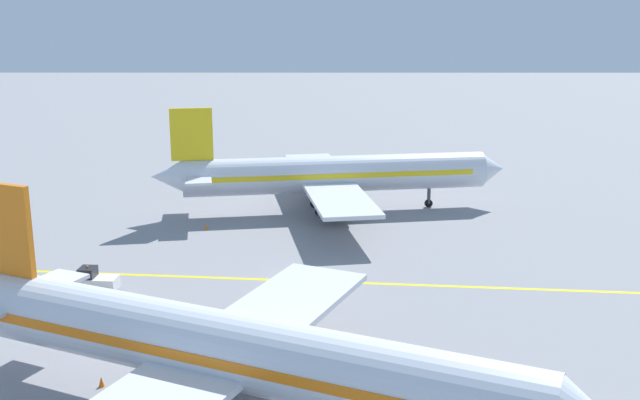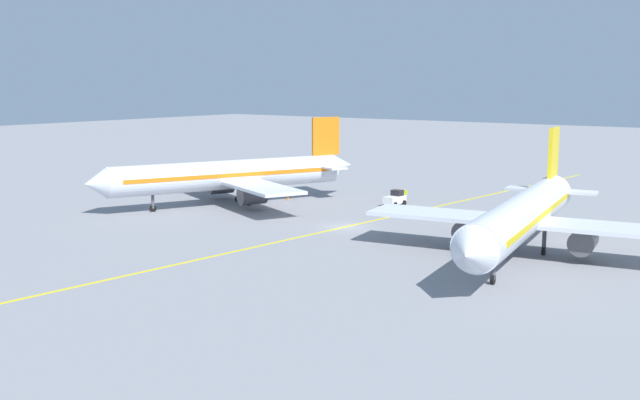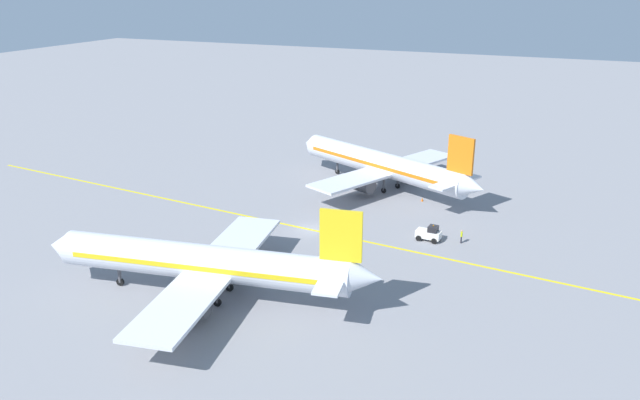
% 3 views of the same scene
% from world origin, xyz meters
% --- Properties ---
extents(ground_plane, '(400.00, 400.00, 0.00)m').
position_xyz_m(ground_plane, '(0.00, 0.00, 0.00)').
color(ground_plane, gray).
extents(apron_yellow_centreline, '(12.48, 119.43, 0.01)m').
position_xyz_m(apron_yellow_centreline, '(0.00, 0.00, 0.00)').
color(apron_yellow_centreline, yellow).
rests_on(apron_yellow_centreline, ground).
extents(airplane_at_gate, '(28.47, 35.47, 10.60)m').
position_xyz_m(airplane_at_gate, '(-20.20, 2.29, 3.71)').
color(airplane_at_gate, silver).
rests_on(airplane_at_gate, ground).
extents(airplane_adjacent_stand, '(27.67, 33.62, 10.60)m').
position_xyz_m(airplane_adjacent_stand, '(19.53, -3.44, 3.71)').
color(airplane_adjacent_stand, silver).
rests_on(airplane_adjacent_stand, ground).
extents(baggage_tug_white, '(1.94, 3.10, 2.11)m').
position_xyz_m(baggage_tug_white, '(2.64, -14.73, 0.90)').
color(baggage_tug_white, white).
rests_on(baggage_tug_white, ground).
extents(ground_crew_worker, '(0.57, 0.30, 1.68)m').
position_xyz_m(ground_crew_worker, '(3.39, -18.52, 0.91)').
color(ground_crew_worker, '#23232D').
rests_on(ground_crew_worker, ground).
extents(traffic_cone_near_nose, '(0.32, 0.32, 0.55)m').
position_xyz_m(traffic_cone_near_nose, '(16.15, -10.43, 0.28)').
color(traffic_cone_near_nose, orange).
rests_on(traffic_cone_near_nose, ground).
extents(traffic_cone_mid_apron, '(0.32, 0.32, 0.55)m').
position_xyz_m(traffic_cone_mid_apron, '(-13.56, -9.33, 0.28)').
color(traffic_cone_mid_apron, orange).
rests_on(traffic_cone_mid_apron, ground).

